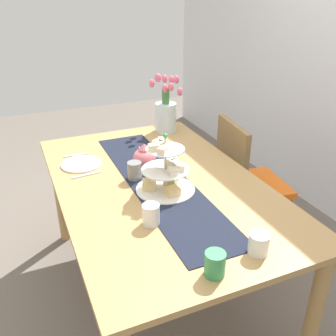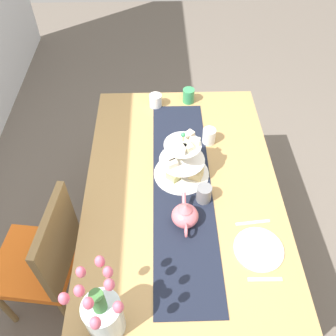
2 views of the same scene
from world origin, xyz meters
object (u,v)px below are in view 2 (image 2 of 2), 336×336
Objects in this scene: dinner_plate_left at (259,249)px; fork_left at (265,279)px; cream_jug at (156,101)px; teapot at (185,215)px; mug_orange at (188,96)px; chair_left at (45,258)px; tiered_cake_stand at (182,162)px; mug_grey at (204,194)px; knife_left at (253,223)px; dining_table at (182,199)px; tulip_vase at (103,313)px; mug_white_text at (209,136)px.

dinner_plate_left reaches higher than fork_left.
cream_jug is at bearing 21.32° from fork_left.
cream_jug is (0.90, 0.14, -0.02)m from teapot.
fork_left is 1.27m from mug_orange.
tiered_cake_stand is (0.35, -0.74, 0.36)m from chair_left.
tiered_cake_stand is 1.32× the size of dinner_plate_left.
tiered_cake_stand reaches higher than mug_grey.
mug_grey reaches higher than dinner_plate_left.
chair_left is 1.11m from knife_left.
mug_orange reaches higher than dinner_plate_left.
dining_table is at bearing -168.74° from cream_jug.
teapot is 0.58× the size of tulip_vase.
dining_table is 17.56× the size of mug_white_text.
teapot is 2.80× the size of cream_jug.
tiered_cake_stand reaches higher than mug_orange.
cream_jug is 0.57× the size of fork_left.
tiered_cake_stand reaches higher than knife_left.
mug_white_text is (0.42, -0.07, -0.00)m from mug_grey.
tiered_cake_stand is at bearing 173.15° from mug_orange.
mug_orange is at bearing -79.63° from cream_jug.
knife_left is at bearing -123.88° from dining_table.
teapot is at bearing -86.98° from chair_left.
tulip_vase is at bearing 163.75° from mug_orange.
teapot is 0.37m from dinner_plate_left.
teapot is (-0.21, 0.00, 0.16)m from dining_table.
tulip_vase reaches higher than cream_jug.
chair_left is at bearing 91.37° from knife_left.
tiered_cake_stand is 0.86m from tulip_vase.
mug_grey is 1.00× the size of mug_orange.
tulip_vase reaches higher than fork_left.
cream_jug is at bearing 17.42° from mug_grey.
teapot is at bearing 179.68° from tiered_cake_stand.
tulip_vase reaches higher than mug_grey.
mug_orange is (0.39, 0.09, 0.00)m from mug_white_text.
dining_table is 9.81× the size of knife_left.
fork_left is at bearing 180.00° from dinner_plate_left.
cream_jug is at bearing 23.92° from dinner_plate_left.
fork_left is at bearing -151.59° from tiered_cake_stand.
tulip_vase is at bearing -137.17° from chair_left.
mug_orange is (0.73, -0.08, 0.15)m from dining_table.
mug_grey is (-0.18, -0.10, -0.05)m from tiered_cake_stand.
mug_orange is at bearing 13.82° from mug_white_text.
tiered_cake_stand reaches higher than dinner_plate_left.
tulip_vase reaches higher than teapot.
tulip_vase is 4.34× the size of mug_white_text.
fork_left is (-0.61, -0.33, -0.10)m from tiered_cake_stand.
mug_white_text is 1.00× the size of mug_orange.
mug_grey is (-0.08, -0.10, 0.15)m from dining_table.
chair_left is 0.72m from tulip_vase.
chair_left is 3.96× the size of dinner_plate_left.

